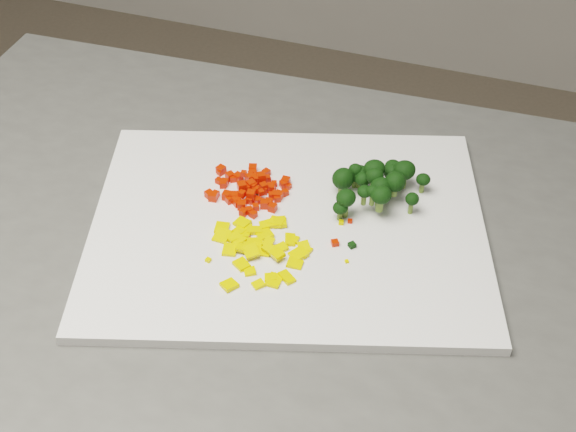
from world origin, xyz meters
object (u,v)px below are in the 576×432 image
(cutting_board, at_px, (288,227))
(carrot_pile, at_px, (247,183))
(pepper_pile, at_px, (255,248))
(broccoli_pile, at_px, (380,187))

(cutting_board, relative_size, carrot_pile, 4.50)
(carrot_pile, bearing_deg, pepper_pile, -64.47)
(carrot_pile, relative_size, pepper_pile, 0.86)
(carrot_pile, height_order, pepper_pile, carrot_pile)
(cutting_board, distance_m, pepper_pile, 0.06)
(cutting_board, bearing_deg, pepper_pile, -107.60)
(carrot_pile, bearing_deg, broccoli_pile, 10.04)
(pepper_pile, bearing_deg, carrot_pile, 115.53)
(broccoli_pile, bearing_deg, pepper_pile, -131.34)
(cutting_board, distance_m, carrot_pile, 0.07)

